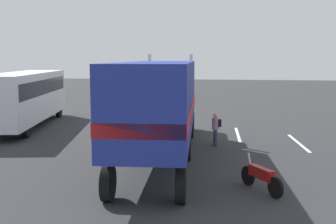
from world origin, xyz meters
TOP-DOWN VIEW (x-y plane):
  - ground_plane at (0.00, 0.00)m, footprint 120.00×120.00m
  - lane_stripe_near at (0.59, -3.50)m, footprint 4.40×0.30m
  - lane_stripe_mid at (-1.32, -6.51)m, footprint 4.40×0.50m
  - semi_truck at (-5.56, -0.11)m, footprint 14.30×3.70m
  - person_bystander at (-2.62, -2.34)m, footprint 0.34×0.46m
  - parked_bus at (1.43, 9.66)m, footprint 11.28×4.50m
  - motorcycle at (-9.36, -3.99)m, footprint 1.83×1.22m

SIDE VIEW (x-z plane):
  - ground_plane at x=0.00m, z-range 0.00..0.00m
  - lane_stripe_near at x=0.59m, z-range 0.00..0.01m
  - lane_stripe_mid at x=-1.32m, z-range 0.00..0.01m
  - motorcycle at x=-9.36m, z-range -0.08..1.04m
  - person_bystander at x=-2.62m, z-range 0.08..1.71m
  - parked_bus at x=1.43m, z-range 0.37..3.77m
  - semi_truck at x=-5.56m, z-range 0.27..4.77m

